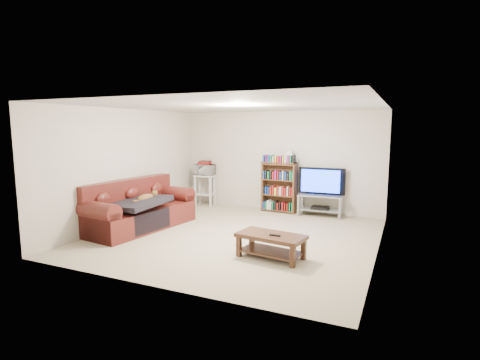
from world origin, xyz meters
The scene contains 19 objects.
floor centered at (0.00, 0.00, 0.00)m, with size 5.00×5.00×0.00m, color #BFB08E.
ceiling centered at (0.00, 0.00, 2.40)m, with size 5.00×5.00×0.00m, color white.
wall_back centered at (0.00, 2.50, 1.20)m, with size 5.00×5.00×0.00m, color beige.
wall_front centered at (0.00, -2.50, 1.20)m, with size 5.00×5.00×0.00m, color beige.
wall_left centered at (-2.50, 0.00, 1.20)m, with size 5.00×5.00×0.00m, color beige.
wall_right centered at (2.50, 0.00, 1.20)m, with size 5.00×5.00×0.00m, color beige.
sofa centered at (-2.06, -0.30, 0.34)m, with size 1.27×2.38×0.97m.
blanket centered at (-1.89, -0.48, 0.56)m, with size 0.88×1.14×0.10m, color black.
cat centered at (-1.87, -0.27, 0.62)m, with size 0.25×0.62×0.19m, color brown, non-canonical shape.
coffee_table centered at (1.00, -0.88, 0.26)m, with size 1.10×0.66×0.38m.
remote centered at (1.09, -0.94, 0.39)m, with size 0.17×0.05×0.02m, color black.
tv_stand centered at (1.09, 2.24, 0.33)m, with size 1.00×0.48×0.49m.
television centered at (1.09, 2.24, 0.80)m, with size 1.06×0.14×0.61m, color black.
dvd_player centered at (1.09, 2.24, 0.19)m, with size 0.39×0.28×0.06m, color black.
bookshelf centered at (0.10, 2.24, 0.62)m, with size 0.85×0.30×1.21m.
shelf_clutter centered at (0.20, 2.25, 1.31)m, with size 0.62×0.20×0.28m.
microwave_stand centered at (-1.88, 2.15, 0.52)m, with size 0.54×0.42×0.80m.
microwave centered at (-1.88, 2.15, 0.94)m, with size 0.50×0.34×0.27m, color silver.
game_boxes centered at (-1.88, 2.15, 1.10)m, with size 0.29×0.26×0.05m, color maroon.
Camera 1 is at (2.86, -6.19, 2.02)m, focal length 28.00 mm.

